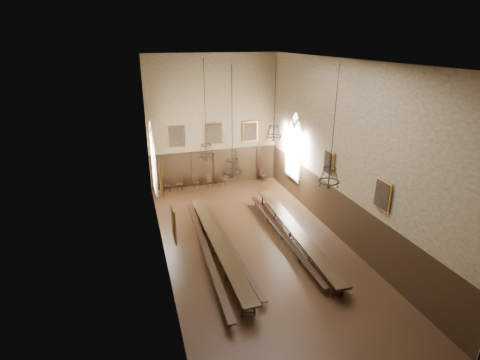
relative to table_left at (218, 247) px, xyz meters
name	(u,v)px	position (x,y,z in m)	size (l,w,h in m)	color
floor	(256,246)	(2.01, 0.18, -0.41)	(9.00, 18.00, 0.02)	black
ceiling	(259,60)	(2.01, 0.18, 8.61)	(9.00, 18.00, 0.02)	black
wall_back	(214,122)	(2.01, 9.19, 4.10)	(9.00, 0.02, 9.00)	#8A7A55
wall_front	(376,269)	(2.01, -8.83, 4.10)	(9.00, 0.02, 9.00)	#8A7A55
wall_left	(159,171)	(-2.50, 0.18, 4.10)	(0.02, 18.00, 9.00)	#8A7A55
wall_right	(343,153)	(6.52, 0.18, 4.10)	(0.02, 18.00, 9.00)	#8A7A55
wainscot_panelling	(256,224)	(2.01, 0.18, 0.85)	(9.00, 18.00, 2.50)	black
table_left	(218,247)	(0.00, 0.00, 0.00)	(0.86, 10.17, 0.79)	black
table_right	(294,235)	(4.04, 0.02, 0.00)	(1.10, 10.23, 0.80)	black
bench_left_outer	(206,251)	(-0.63, -0.08, -0.09)	(0.59, 10.54, 0.47)	black
bench_left_inner	(229,247)	(0.59, 0.06, -0.14)	(0.62, 9.11, 0.41)	black
bench_right_inner	(282,235)	(3.51, 0.34, -0.12)	(0.40, 9.65, 0.43)	black
bench_right_outer	(302,235)	(4.51, 0.06, -0.12)	(0.82, 9.67, 0.44)	black
chair_0	(167,188)	(-1.48, 8.75, -0.13)	(0.45, 0.45, 0.89)	black
chair_1	(180,186)	(-0.61, 8.74, -0.11)	(0.50, 0.50, 0.94)	black
chair_2	(196,184)	(0.54, 8.75, -0.13)	(0.41, 0.41, 0.90)	black
chair_3	(210,183)	(1.51, 8.68, -0.13)	(0.42, 0.42, 0.89)	black
chair_4	(223,182)	(2.46, 8.70, -0.12)	(0.47, 0.47, 0.91)	black
chair_7	(263,177)	(5.51, 8.68, -0.10)	(0.54, 0.54, 0.98)	black
chandelier_back_left	(206,149)	(0.22, 3.14, 4.02)	(0.87, 0.87, 5.07)	black
chandelier_back_right	(274,131)	(3.92, 2.96, 4.80)	(0.83, 0.83, 4.24)	black
chandelier_front_left	(232,164)	(0.23, -1.90, 4.80)	(0.77, 0.77, 4.24)	black
chandelier_front_right	(329,174)	(4.24, -2.55, 4.18)	(0.89, 0.89, 4.89)	black
portrait_back_0	(176,137)	(-0.59, 9.06, 3.30)	(1.10, 0.12, 1.40)	#C58A2F
portrait_back_1	(214,134)	(2.01, 9.06, 3.30)	(1.10, 0.12, 1.40)	#C58A2F
portrait_back_2	(250,131)	(4.61, 9.06, 3.30)	(1.10, 0.12, 1.40)	#C58A2F
portrait_left_0	(161,180)	(-2.37, 1.18, 3.30)	(0.12, 1.00, 1.30)	#C58A2F
portrait_left_1	(173,223)	(-2.37, -3.32, 3.30)	(0.12, 1.00, 1.30)	#C58A2F
portrait_right_0	(329,163)	(6.39, 1.18, 3.30)	(0.12, 1.00, 1.30)	#C58A2F
portrait_right_1	(382,195)	(6.39, -3.32, 3.30)	(0.12, 1.00, 1.30)	#C58A2F
window_right	(294,146)	(6.44, 5.68, 3.00)	(0.20, 2.20, 4.60)	white
window_left	(153,158)	(-2.42, 5.68, 3.00)	(0.20, 2.20, 4.60)	white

